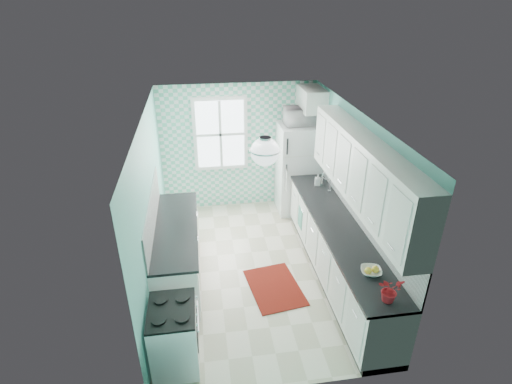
{
  "coord_description": "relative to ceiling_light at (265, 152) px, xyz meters",
  "views": [
    {
      "loc": [
        -0.76,
        -5.13,
        4.04
      ],
      "look_at": [
        0.05,
        0.25,
        1.25
      ],
      "focal_mm": 28.0,
      "sensor_mm": 36.0,
      "label": 1
    }
  ],
  "objects": [
    {
      "name": "accent_wall",
      "position": [
        0.0,
        2.99,
        -1.07
      ],
      "size": [
        3.0,
        0.01,
        2.5
      ],
      "primitive_type": "cube",
      "color": "#5DC3A2",
      "rests_on": "wall_back"
    },
    {
      "name": "wall_left",
      "position": [
        -1.51,
        0.8,
        -1.07
      ],
      "size": [
        0.02,
        4.4,
        2.5
      ],
      "primitive_type": "cube",
      "color": "#65BEAF",
      "rests_on": "floor"
    },
    {
      "name": "wall_back",
      "position": [
        0.0,
        3.01,
        -1.07
      ],
      "size": [
        3.0,
        0.02,
        2.5
      ],
      "primitive_type": "cube",
      "color": "#65BEAF",
      "rests_on": "floor"
    },
    {
      "name": "floor",
      "position": [
        0.0,
        0.8,
        -2.33
      ],
      "size": [
        3.0,
        4.4,
        0.02
      ],
      "primitive_type": "cube",
      "color": "beige",
      "rests_on": "ground"
    },
    {
      "name": "ceiling",
      "position": [
        0.0,
        0.8,
        0.19
      ],
      "size": [
        3.0,
        4.4,
        0.02
      ],
      "primitive_type": "cube",
      "color": "white",
      "rests_on": "wall_back"
    },
    {
      "name": "microwave",
      "position": [
        1.11,
        2.62,
        -0.38
      ],
      "size": [
        0.59,
        0.4,
        0.32
      ],
      "primitive_type": "imported",
      "rotation": [
        0.0,
        0.0,
        3.15
      ],
      "color": "white",
      "rests_on": "fridge"
    },
    {
      "name": "fridge",
      "position": [
        1.11,
        2.62,
        -1.43
      ],
      "size": [
        0.77,
        0.77,
        1.78
      ],
      "rotation": [
        0.0,
        0.0,
        -0.04
      ],
      "color": "white",
      "rests_on": "floor"
    },
    {
      "name": "dish_towel",
      "position": [
        0.89,
        1.44,
        -1.84
      ],
      "size": [
        0.02,
        0.24,
        0.37
      ],
      "primitive_type": "cube",
      "rotation": [
        0.0,
        0.0,
        0.02
      ],
      "color": "#61A89C",
      "rests_on": "base_cabinets_right"
    },
    {
      "name": "fruit_bowl",
      "position": [
        1.2,
        -0.71,
        -1.35
      ],
      "size": [
        0.31,
        0.31,
        0.06
      ],
      "primitive_type": "imported",
      "rotation": [
        0.0,
        0.0,
        -0.27
      ],
      "color": "white",
      "rests_on": "countertop_right"
    },
    {
      "name": "soap_bottle",
      "position": [
        1.25,
        1.75,
        -1.28
      ],
      "size": [
        0.11,
        0.11,
        0.21
      ],
      "primitive_type": "imported",
      "rotation": [
        0.0,
        0.0,
        -0.2
      ],
      "color": "#96B4CD",
      "rests_on": "countertop_right"
    },
    {
      "name": "wall_right",
      "position": [
        1.51,
        0.8,
        -1.07
      ],
      "size": [
        0.02,
        4.4,
        2.5
      ],
      "primitive_type": "cube",
      "color": "#65BEAF",
      "rests_on": "floor"
    },
    {
      "name": "upper_cabinet_fridge",
      "position": [
        1.3,
        2.63,
        -0.07
      ],
      "size": [
        0.4,
        0.74,
        0.4
      ],
      "primitive_type": "cube",
      "color": "white",
      "rests_on": "wall_right"
    },
    {
      "name": "backsplash_right",
      "position": [
        1.49,
        0.4,
        -1.13
      ],
      "size": [
        0.02,
        3.6,
        0.51
      ],
      "primitive_type": "cube",
      "color": "white",
      "rests_on": "wall_right"
    },
    {
      "name": "base_cabinets_right",
      "position": [
        1.2,
        0.4,
        -1.87
      ],
      "size": [
        0.6,
        3.6,
        0.9
      ],
      "primitive_type": "cube",
      "color": "white",
      "rests_on": "floor"
    },
    {
      "name": "stove",
      "position": [
        -1.2,
        -0.84,
        -1.9
      ],
      "size": [
        0.54,
        0.67,
        0.81
      ],
      "rotation": [
        0.0,
        0.0,
        0.03
      ],
      "color": "white",
      "rests_on": "floor"
    },
    {
      "name": "wall_front",
      "position": [
        0.0,
        -1.41,
        -1.07
      ],
      "size": [
        3.0,
        0.02,
        2.5
      ],
      "primitive_type": "cube",
      "color": "#65BEAF",
      "rests_on": "floor"
    },
    {
      "name": "window",
      "position": [
        -0.35,
        2.96,
        -0.77
      ],
      "size": [
        1.04,
        0.05,
        1.44
      ],
      "color": "white",
      "rests_on": "wall_back"
    },
    {
      "name": "potted_plant",
      "position": [
        1.2,
        -1.18,
        -1.24
      ],
      "size": [
        0.33,
        0.31,
        0.29
      ],
      "primitive_type": "imported",
      "rotation": [
        0.0,
        0.0,
        0.42
      ],
      "color": "#A70625",
      "rests_on": "countertop_right"
    },
    {
      "name": "backsplash_left",
      "position": [
        -1.49,
        0.73,
        -1.13
      ],
      "size": [
        0.02,
        2.15,
        0.51
      ],
      "primitive_type": "cube",
      "color": "white",
      "rests_on": "wall_left"
    },
    {
      "name": "rug",
      "position": [
        0.22,
        0.28,
        -2.32
      ],
      "size": [
        0.86,
        1.12,
        0.02
      ],
      "primitive_type": "cube",
      "rotation": [
        0.0,
        0.0,
        0.15
      ],
      "color": "maroon",
      "rests_on": "floor"
    },
    {
      "name": "countertop_right",
      "position": [
        1.19,
        0.4,
        -1.4
      ],
      "size": [
        0.63,
        3.6,
        0.04
      ],
      "primitive_type": "cube",
      "color": "black",
      "rests_on": "base_cabinets_right"
    },
    {
      "name": "upper_cabinets_right",
      "position": [
        1.33,
        0.2,
        -0.42
      ],
      "size": [
        0.33,
        3.2,
        0.9
      ],
      "primitive_type": "cube",
      "color": "white",
      "rests_on": "wall_right"
    },
    {
      "name": "countertop_left",
      "position": [
        -1.19,
        0.73,
        -1.4
      ],
      "size": [
        0.63,
        2.15,
        0.04
      ],
      "primitive_type": "cube",
      "color": "black",
      "rests_on": "base_cabinets_left"
    },
    {
      "name": "base_cabinets_left",
      "position": [
        -1.2,
        0.73,
        -1.87
      ],
      "size": [
        0.6,
        2.15,
        0.9
      ],
      "primitive_type": "cube",
      "color": "white",
      "rests_on": "floor"
    },
    {
      "name": "ceiling_light",
      "position": [
        0.0,
        0.0,
        0.0
      ],
      "size": [
        0.34,
        0.34,
        0.35
      ],
      "color": "silver",
      "rests_on": "ceiling"
    },
    {
      "name": "sink",
      "position": [
        1.2,
        1.43,
        -1.39
      ],
      "size": [
        0.44,
        0.37,
        0.53
      ],
      "rotation": [
        0.0,
        0.0,
        -0.03
      ],
      "color": "silver",
      "rests_on": "countertop_right"
    }
  ]
}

